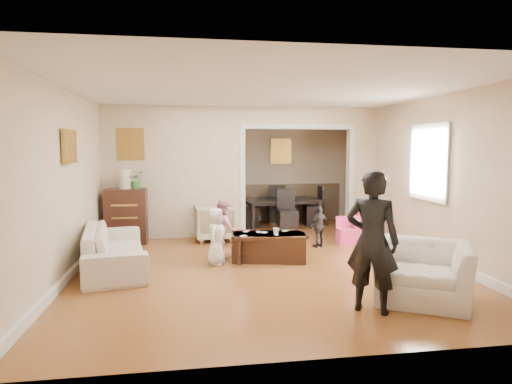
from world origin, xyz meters
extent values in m
plane|color=#A75C2B|center=(0.00, 0.00, 0.00)|extent=(7.00, 7.00, 0.00)
cube|color=beige|center=(-1.38, 1.80, 1.30)|extent=(2.75, 0.18, 2.60)
cube|color=beige|center=(2.48, 1.80, 1.30)|extent=(0.55, 0.18, 2.60)
cube|color=beige|center=(1.10, 1.80, 2.42)|extent=(2.22, 0.18, 0.35)
cube|color=white|center=(2.73, -0.40, 1.55)|extent=(0.03, 0.95, 1.10)
cube|color=brown|center=(-2.20, 1.70, 1.85)|extent=(0.45, 0.03, 0.55)
cube|color=brown|center=(-2.71, -0.60, 1.80)|extent=(0.03, 0.55, 0.40)
cube|color=brown|center=(1.10, 3.44, 1.70)|extent=(0.45, 0.03, 0.55)
imported|color=beige|center=(-2.20, -0.35, 0.31)|extent=(1.18, 2.23, 0.62)
imported|color=tan|center=(-0.63, 1.40, 0.34)|extent=(0.79, 0.80, 0.69)
imported|color=beige|center=(1.58, -2.31, 0.34)|extent=(1.37, 1.32, 0.69)
cube|color=#361910|center=(-2.27, 1.38, 0.51)|extent=(0.74, 0.42, 1.02)
cylinder|color=beige|center=(-2.27, 1.38, 1.20)|extent=(0.22, 0.22, 0.36)
imported|color=#367132|center=(-2.07, 1.38, 1.19)|extent=(0.29, 0.25, 0.33)
cube|color=#351E10|center=(0.15, -0.22, 0.21)|extent=(1.24, 0.80, 0.43)
imported|color=silver|center=(0.25, -0.27, 0.47)|extent=(0.12, 0.12, 0.09)
cube|color=#FF4381|center=(2.21, 0.82, 0.25)|extent=(0.60, 0.60, 0.50)
cube|color=yellow|center=(2.33, 0.92, 0.65)|extent=(0.21, 0.10, 0.30)
cylinder|color=#28C6C8|center=(2.11, 0.77, 0.54)|extent=(0.08, 0.08, 0.08)
cube|color=red|center=(2.09, 0.94, 0.52)|extent=(0.09, 0.07, 0.05)
imported|color=silver|center=(2.26, 0.70, 0.53)|extent=(0.26, 0.26, 0.05)
imported|color=black|center=(0.96, 2.71, 0.31)|extent=(1.87, 1.23, 0.61)
imported|color=black|center=(0.85, -2.53, 0.78)|extent=(0.68, 0.63, 1.56)
imported|color=white|center=(-0.70, -0.37, 0.44)|extent=(0.42, 0.50, 0.87)
imported|color=pink|center=(-0.55, 0.08, 0.48)|extent=(0.42, 0.51, 0.95)
imported|color=black|center=(1.20, 0.53, 0.38)|extent=(0.48, 0.37, 0.75)
cube|color=white|center=(0.43, -0.08, 0.43)|extent=(0.09, 0.10, 0.00)
cube|color=white|center=(0.07, -0.13, 0.43)|extent=(0.13, 0.13, 0.00)
cube|color=white|center=(0.45, -0.04, 0.43)|extent=(0.13, 0.13, 0.00)
cube|color=white|center=(-0.28, -0.36, 0.43)|extent=(0.12, 0.11, 0.00)
cube|color=white|center=(0.24, -0.34, 0.43)|extent=(0.08, 0.09, 0.00)
cube|color=white|center=(0.00, -0.09, 0.43)|extent=(0.08, 0.09, 0.00)
cube|color=white|center=(-0.20, -0.01, 0.43)|extent=(0.11, 0.11, 0.00)
camera|label=1|loc=(-1.07, -6.88, 1.78)|focal=30.42mm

